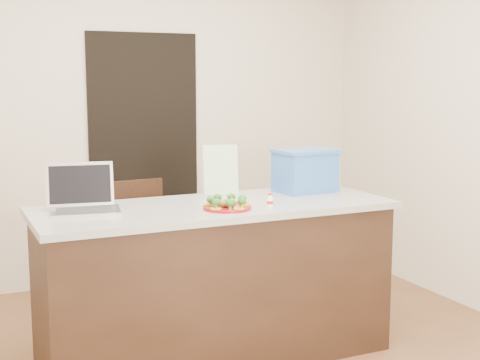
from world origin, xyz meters
name	(u,v)px	position (x,y,z in m)	size (l,w,h in m)	color
room_shell	(232,81)	(0.00, 0.00, 1.62)	(4.00, 4.00, 4.00)	white
doorway	(145,158)	(0.10, 1.98, 1.00)	(0.90, 0.02, 2.00)	black
island	(215,281)	(0.00, 0.25, 0.46)	(2.06, 0.76, 0.92)	black
plate	(227,207)	(0.01, 0.09, 0.93)	(0.27, 0.27, 0.02)	maroon
meatballs	(228,203)	(0.01, 0.08, 0.96)	(0.11, 0.11, 0.04)	brown
broccoli	(227,200)	(0.01, 0.09, 0.97)	(0.22, 0.23, 0.04)	#184913
pepper_rings	(227,206)	(0.01, 0.09, 0.94)	(0.26, 0.26, 0.01)	gold
napkin	(220,208)	(-0.03, 0.11, 0.92)	(0.15, 0.15, 0.01)	silver
fork	(216,207)	(-0.05, 0.12, 0.93)	(0.05, 0.16, 0.00)	silver
knife	(226,207)	(0.00, 0.09, 0.93)	(0.08, 0.21, 0.01)	white
yogurt_bottle	(270,201)	(0.26, 0.06, 0.95)	(0.03, 0.03, 0.07)	white
laptop	(83,198)	(-0.73, 0.37, 0.99)	(0.40, 0.35, 0.26)	silver
leaflet	(221,170)	(0.16, 0.54, 1.08)	(0.22, 0.00, 0.31)	white
blue_box	(305,170)	(0.69, 0.42, 1.06)	(0.41, 0.31, 0.27)	#3264B4
chair	(138,243)	(-0.24, 1.04, 0.54)	(0.44, 0.44, 0.95)	black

